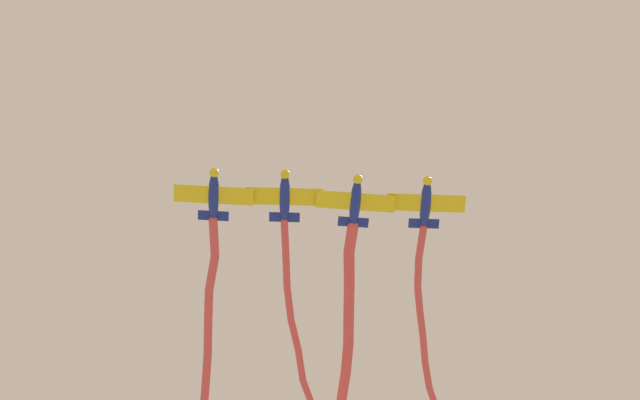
{
  "coord_description": "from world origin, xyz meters",
  "views": [
    {
      "loc": [
        -35.89,
        -21.29,
        3.46
      ],
      "look_at": [
        1.76,
        2.57,
        87.88
      ],
      "focal_mm": 66.09,
      "sensor_mm": 36.0,
      "label": 1
    }
  ],
  "objects": [
    {
      "name": "airplane_lead",
      "position": [
        -3.32,
        9.53,
        87.74
      ],
      "size": [
        5.21,
        6.11,
        1.63
      ],
      "rotation": [
        0.0,
        0.0,
        3.77
      ],
      "color": "navy"
    },
    {
      "name": "smoke_trail_slot",
      "position": [
        20.33,
        2.97,
        89.64
      ],
      "size": [
        24.79,
        11.4,
        4.13
      ],
      "color": "#DB4C4C"
    },
    {
      "name": "airplane_right_wing",
      "position": [
        3.33,
        0.16,
        87.74
      ],
      "size": [
        5.24,
        6.06,
        1.63
      ],
      "rotation": [
        0.0,
        0.0,
        3.78
      ],
      "color": "navy"
    },
    {
      "name": "airplane_slot",
      "position": [
        6.65,
        -4.53,
        88.04
      ],
      "size": [
        5.16,
        6.17,
        1.63
      ],
      "rotation": [
        0.0,
        0.0,
        3.74
      ],
      "color": "navy"
    },
    {
      "name": "smoke_trail_left_wing",
      "position": [
        16.48,
        12.76,
        87.97
      ],
      "size": [
        30.57,
        11.34,
        0.99
      ],
      "color": "#DB4C4C"
    },
    {
      "name": "smoke_trail_right_wing",
      "position": [
        15.8,
        8.82,
        89.59
      ],
      "size": [
        21.78,
        16.08,
        4.6
      ],
      "color": "#DB4C4C"
    },
    {
      "name": "airplane_left_wing",
      "position": [
        0.01,
        4.85,
        88.04
      ],
      "size": [
        5.15,
        6.19,
        1.63
      ],
      "rotation": [
        0.0,
        0.0,
        3.73
      ],
      "color": "navy"
    },
    {
      "name": "smoke_trail_lead",
      "position": [
        11.41,
        20.56,
        86.82
      ],
      "size": [
        26.59,
        19.83,
        2.44
      ],
      "color": "#DB4C4C"
    }
  ]
}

